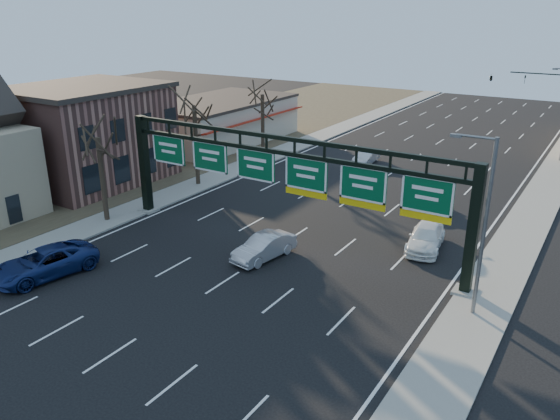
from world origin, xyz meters
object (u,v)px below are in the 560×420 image
Objects in this scene: sign_gantry at (283,177)px; car_silver_sedan at (264,247)px; car_blue_suv at (45,263)px; car_white_wagon at (426,238)px.

sign_gantry is 4.44m from car_silver_sedan.
car_blue_suv is 12.59m from car_silver_sedan.
car_silver_sedan is (0.02, -2.13, -3.90)m from sign_gantry.
car_blue_suv is at bearing -127.64° from car_silver_sedan.
sign_gantry reaches higher than car_white_wagon.
car_white_wagon is at bearing 53.35° from car_blue_suv.
sign_gantry is 4.26× the size of car_blue_suv.
car_white_wagon is (7.82, 6.72, -0.02)m from car_silver_sedan.
car_silver_sedan is 0.91× the size of car_white_wagon.
sign_gantry reaches higher than car_silver_sedan.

